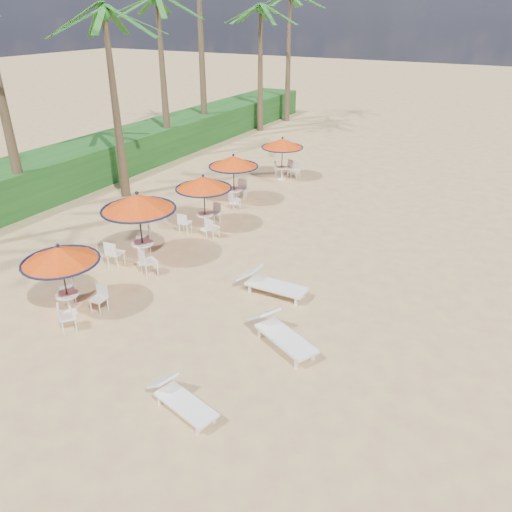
{
  "coord_description": "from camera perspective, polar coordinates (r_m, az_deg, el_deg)",
  "views": [
    {
      "loc": [
        5.57,
        -7.64,
        7.78
      ],
      "look_at": [
        -0.82,
        3.95,
        1.2
      ],
      "focal_mm": 35.0,
      "sensor_mm": 36.0,
      "label": 1
    }
  ],
  "objects": [
    {
      "name": "palm_7",
      "position": [
        39.17,
        3.88,
        26.84
      ],
      "size": [
        5.0,
        5.0,
        8.86
      ],
      "color": "brown",
      "rests_on": "ground"
    },
    {
      "name": "station_1",
      "position": [
        16.7,
        -13.38,
        4.99
      ],
      "size": [
        2.46,
        2.46,
        2.56
      ],
      "color": "black",
      "rests_on": "ground"
    },
    {
      "name": "palm_6",
      "position": [
        35.73,
        0.52,
        25.63
      ],
      "size": [
        5.0,
        5.0,
        8.0
      ],
      "color": "brown",
      "rests_on": "ground"
    },
    {
      "name": "ground",
      "position": [
        12.24,
        -5.71,
        -13.17
      ],
      "size": [
        160.0,
        160.0,
        0.0
      ],
      "primitive_type": "plane",
      "color": "tan",
      "rests_on": "ground"
    },
    {
      "name": "scrub_hedge",
      "position": [
        27.54,
        -16.53,
        10.91
      ],
      "size": [
        3.0,
        40.0,
        1.8
      ],
      "primitive_type": "cube",
      "color": "#194716",
      "rests_on": "ground"
    },
    {
      "name": "lounger_mid",
      "position": [
        12.9,
        2.8,
        -8.71
      ],
      "size": [
        2.22,
        1.55,
        0.77
      ],
      "rotation": [
        0.0,
        0.0,
        -0.46
      ],
      "color": "white",
      "rests_on": "ground"
    },
    {
      "name": "station_0",
      "position": [
        14.46,
        -21.23,
        -0.79
      ],
      "size": [
        2.1,
        2.1,
        2.19
      ],
      "color": "black",
      "rests_on": "ground"
    },
    {
      "name": "station_2",
      "position": [
        19.08,
        -6.02,
        7.53
      ],
      "size": [
        2.15,
        2.15,
        2.25
      ],
      "color": "black",
      "rests_on": "ground"
    },
    {
      "name": "station_4",
      "position": [
        25.26,
        3.13,
        12.21
      ],
      "size": [
        2.08,
        2.08,
        2.17
      ],
      "color": "black",
      "rests_on": "ground"
    },
    {
      "name": "palm_3",
      "position": [
        22.78,
        -16.81,
        23.84
      ],
      "size": [
        5.0,
        5.0,
        7.87
      ],
      "color": "brown",
      "rests_on": "ground"
    },
    {
      "name": "lounger_far",
      "position": [
        15.05,
        1.58,
        -3.1
      ],
      "size": [
        2.18,
        0.71,
        0.78
      ],
      "rotation": [
        0.0,
        0.0,
        0.01
      ],
      "color": "white",
      "rests_on": "ground"
    },
    {
      "name": "palm_4",
      "position": [
        28.55,
        -11.16,
        25.78
      ],
      "size": [
        5.0,
        5.0,
        8.42
      ],
      "color": "brown",
      "rests_on": "ground"
    },
    {
      "name": "station_3",
      "position": [
        21.77,
        -2.53,
        10.25
      ],
      "size": [
        2.16,
        2.16,
        2.25
      ],
      "color": "black",
      "rests_on": "ground"
    },
    {
      "name": "lounger_near",
      "position": [
        11.21,
        -8.69,
        -15.8
      ],
      "size": [
        1.86,
        0.98,
        0.64
      ],
      "rotation": [
        0.0,
        0.0,
        -0.25
      ],
      "color": "white",
      "rests_on": "ground"
    }
  ]
}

